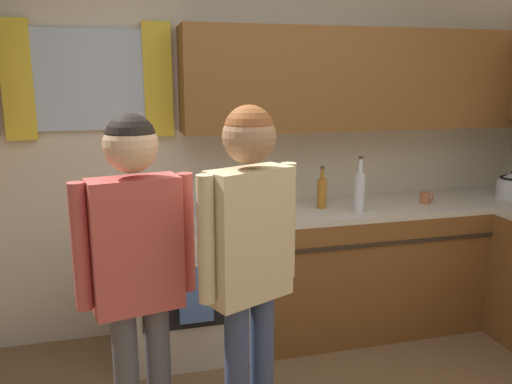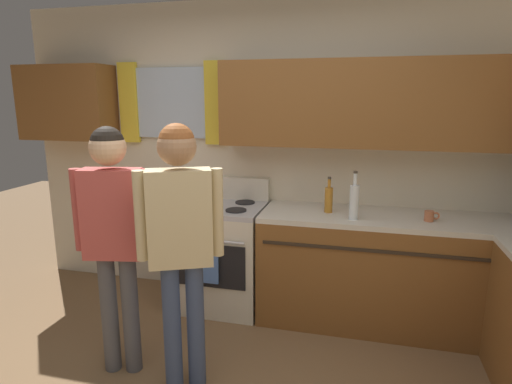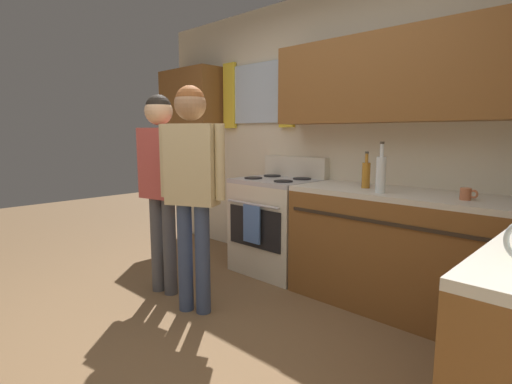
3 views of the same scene
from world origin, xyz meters
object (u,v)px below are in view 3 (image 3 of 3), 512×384
at_px(adult_left, 161,171).
at_px(bottle_tall_clear, 381,173).
at_px(stove_oven, 277,224).
at_px(bottle_oil_amber, 366,174).
at_px(cup_terracotta, 466,194).
at_px(adult_in_plaid, 192,173).

bearing_deg(adult_left, bottle_tall_clear, 31.80).
height_order(stove_oven, bottle_oil_amber, bottle_oil_amber).
xyz_separation_m(bottle_tall_clear, adult_left, (-1.45, -0.90, -0.02)).
bearing_deg(stove_oven, adult_left, -107.79).
distance_m(stove_oven, bottle_tall_clear, 1.26).
xyz_separation_m(stove_oven, bottle_tall_clear, (1.11, -0.16, 0.57)).
bearing_deg(stove_oven, bottle_oil_amber, -0.17).
height_order(bottle_tall_clear, cup_terracotta, bottle_tall_clear).
height_order(bottle_tall_clear, adult_in_plaid, adult_in_plaid).
relative_size(bottle_tall_clear, cup_terracotta, 3.37).
relative_size(stove_oven, bottle_oil_amber, 3.85).
distance_m(stove_oven, bottle_oil_amber, 1.06).
relative_size(bottle_oil_amber, cup_terracotta, 2.63).
distance_m(bottle_oil_amber, adult_left, 1.64).
relative_size(bottle_tall_clear, bottle_oil_amber, 1.28).
bearing_deg(adult_left, stove_oven, 72.21).
xyz_separation_m(adult_left, adult_in_plaid, (0.47, -0.05, 0.02)).
bearing_deg(stove_oven, adult_in_plaid, -83.10).
xyz_separation_m(stove_oven, adult_left, (-0.34, -1.06, 0.56)).
relative_size(cup_terracotta, adult_in_plaid, 0.07).
bearing_deg(adult_in_plaid, bottle_oil_amber, 54.76).
bearing_deg(bottle_tall_clear, cup_terracotta, 8.97).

